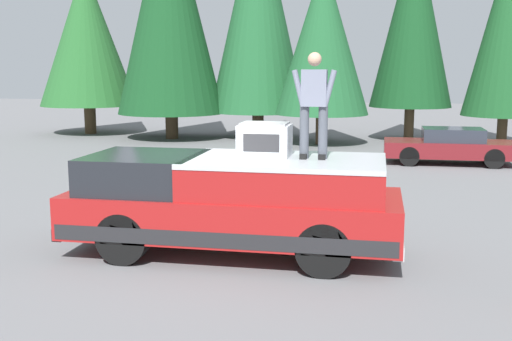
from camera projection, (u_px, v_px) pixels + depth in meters
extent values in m
plane|color=slate|center=(204.00, 249.00, 10.79)|extent=(90.00, 90.00, 0.00)
cube|color=maroon|center=(233.00, 213.00, 10.41)|extent=(2.00, 5.50, 0.70)
cube|color=#232326|center=(233.00, 224.00, 10.44)|extent=(2.01, 5.39, 0.24)
cube|color=black|center=(146.00, 172.00, 10.59)|extent=(1.84, 1.87, 0.60)
cube|color=maroon|center=(285.00, 179.00, 10.14)|extent=(1.92, 3.19, 0.52)
cube|color=#B7BABF|center=(285.00, 161.00, 10.09)|extent=(1.94, 3.19, 0.08)
cube|color=#232326|center=(84.00, 221.00, 10.96)|extent=(1.96, 0.16, 0.20)
cube|color=#B2B5BA|center=(397.00, 237.00, 9.94)|extent=(1.96, 0.16, 0.20)
cylinder|color=black|center=(123.00, 238.00, 9.93)|extent=(0.30, 0.84, 0.84)
cylinder|color=black|center=(159.00, 214.00, 11.58)|extent=(0.30, 0.84, 0.84)
cylinder|color=black|center=(324.00, 249.00, 9.33)|extent=(0.30, 0.84, 0.84)
cylinder|color=black|center=(332.00, 222.00, 10.98)|extent=(0.30, 0.84, 0.84)
cube|color=silver|center=(265.00, 141.00, 10.28)|extent=(0.64, 0.84, 0.52)
cube|color=#2D2D30|center=(261.00, 143.00, 9.97)|extent=(0.01, 0.59, 0.29)
cube|color=#99999E|center=(265.00, 124.00, 10.24)|extent=(0.58, 0.76, 0.04)
cylinder|color=#4C515B|center=(323.00, 133.00, 9.99)|extent=(0.15, 0.15, 0.84)
cube|color=black|center=(322.00, 157.00, 10.01)|extent=(0.26, 0.11, 0.08)
cylinder|color=#4C515B|center=(304.00, 132.00, 10.04)|extent=(0.15, 0.15, 0.84)
cube|color=black|center=(304.00, 156.00, 10.07)|extent=(0.26, 0.11, 0.08)
cube|color=gray|center=(314.00, 88.00, 9.90)|extent=(0.24, 0.40, 0.58)
sphere|color=tan|center=(315.00, 59.00, 9.82)|extent=(0.22, 0.22, 0.22)
cylinder|color=gray|center=(330.00, 88.00, 9.82)|extent=(0.09, 0.23, 0.58)
cylinder|color=gray|center=(299.00, 88.00, 9.91)|extent=(0.09, 0.23, 0.58)
cube|color=maroon|center=(449.00, 149.00, 20.10)|extent=(1.64, 4.10, 0.50)
cube|color=#282D38|center=(453.00, 135.00, 20.01)|extent=(1.31, 1.89, 0.42)
cylinder|color=black|center=(409.00, 156.00, 19.67)|extent=(0.20, 0.62, 0.62)
cylinder|color=black|center=(407.00, 150.00, 21.07)|extent=(0.20, 0.62, 0.62)
cylinder|color=black|center=(494.00, 159.00, 19.19)|extent=(0.20, 0.62, 0.62)
cylinder|color=black|center=(486.00, 152.00, 20.59)|extent=(0.20, 0.62, 0.62)
cylinder|color=#4C3826|center=(502.00, 131.00, 24.71)|extent=(0.39, 0.39, 1.19)
cone|color=#194C23|center=(509.00, 24.00, 24.03)|extent=(3.25, 3.25, 7.07)
cylinder|color=#4C3826|center=(409.00, 123.00, 26.51)|extent=(0.41, 0.41, 1.42)
cone|color=#14421E|center=(413.00, 17.00, 25.78)|extent=(3.42, 3.42, 7.44)
cylinder|color=#4C3826|center=(321.00, 129.00, 25.16)|extent=(0.45, 0.45, 1.21)
cone|color=#1E562D|center=(323.00, 38.00, 24.56)|extent=(3.73, 3.73, 6.02)
cylinder|color=#4C3826|center=(258.00, 125.00, 27.64)|extent=(0.50, 0.50, 1.12)
cone|color=#1E562D|center=(258.00, 5.00, 26.79)|extent=(4.21, 4.21, 9.14)
cylinder|color=#4C3826|center=(172.00, 126.00, 27.14)|extent=(0.55, 0.55, 1.10)
cone|color=#14421E|center=(169.00, 2.00, 26.28)|extent=(4.56, 4.56, 9.35)
cylinder|color=#4C3826|center=(90.00, 119.00, 29.14)|extent=(0.53, 0.53, 1.32)
cone|color=#235B28|center=(87.00, 36.00, 28.51)|extent=(4.42, 4.42, 6.30)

